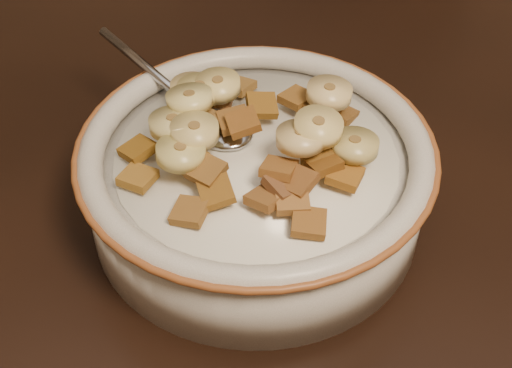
{
  "coord_description": "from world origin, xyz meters",
  "views": [
    {
      "loc": [
        -0.17,
        -0.27,
        1.12
      ],
      "look_at": [
        -0.18,
        0.08,
        0.78
      ],
      "focal_mm": 50.0,
      "sensor_mm": 36.0,
      "label": 1
    }
  ],
  "objects": [
    {
      "name": "chair",
      "position": [
        -0.1,
        0.53,
        0.52
      ],
      "size": [
        0.55,
        0.55,
        1.05
      ],
      "primitive_type": "cube",
      "rotation": [
        0.0,
        0.0,
        0.2
      ],
      "color": "black",
      "rests_on": "floor"
    },
    {
      "name": "cereal_bowl",
      "position": [
        -0.18,
        0.08,
        0.78
      ],
      "size": [
        0.23,
        0.23,
        0.05
      ],
      "primitive_type": "cylinder",
      "color": "silver",
      "rests_on": "table"
    },
    {
      "name": "milk",
      "position": [
        -0.18,
        0.08,
        0.8
      ],
      "size": [
        0.19,
        0.19,
        0.0
      ],
      "primitive_type": "cylinder",
      "color": "white",
      "rests_on": "cereal_bowl"
    },
    {
      "name": "spoon",
      "position": [
        -0.21,
        0.11,
        0.81
      ],
      "size": [
        0.07,
        0.07,
        0.01
      ],
      "primitive_type": "ellipsoid",
      "rotation": [
        0.0,
        0.0,
        3.96
      ],
      "color": "#A7ABB5",
      "rests_on": "cereal_bowl"
    },
    {
      "name": "cereal_square_0",
      "position": [
        -0.16,
        0.13,
        0.82
      ],
      "size": [
        0.03,
        0.03,
        0.01
      ],
      "primitive_type": "cube",
      "rotation": [
        0.04,
        0.08,
        2.42
      ],
      "color": "#915A22",
      "rests_on": "milk"
    },
    {
      "name": "cereal_square_1",
      "position": [
        -0.19,
        0.09,
        0.83
      ],
      "size": [
        0.03,
        0.03,
        0.01
      ],
      "primitive_type": "cube",
      "rotation": [
        -0.23,
        -0.06,
        1.87
      ],
      "color": "#945122",
      "rests_on": "milk"
    },
    {
      "name": "cereal_square_2",
      "position": [
        -0.21,
        0.04,
        0.82
      ],
      "size": [
        0.03,
        0.03,
        0.01
      ],
      "primitive_type": "cube",
      "rotation": [
        -0.19,
        -0.16,
        1.9
      ],
      "color": "brown",
      "rests_on": "milk"
    },
    {
      "name": "cereal_square_3",
      "position": [
        -0.15,
        0.02,
        0.81
      ],
      "size": [
        0.02,
        0.02,
        0.01
      ],
      "primitive_type": "cube",
      "rotation": [
        -0.09,
        -0.09,
        3.08
      ],
      "color": "brown",
      "rests_on": "milk"
    },
    {
      "name": "cereal_square_4",
      "position": [
        -0.26,
        0.05,
        0.81
      ],
      "size": [
        0.03,
        0.03,
        0.01
      ],
      "primitive_type": "cube",
      "rotation": [
        0.07,
        -0.01,
        2.75
      ],
      "color": "olive",
      "rests_on": "milk"
    },
    {
      "name": "cereal_square_5",
      "position": [
        -0.2,
        0.15,
        0.81
      ],
      "size": [
        0.03,
        0.03,
        0.01
      ],
      "primitive_type": "cube",
      "rotation": [
        -0.11,
        0.14,
        1.03
      ],
      "color": "brown",
      "rests_on": "milk"
    },
    {
      "name": "cereal_square_6",
      "position": [
        -0.26,
        0.07,
        0.81
      ],
      "size": [
        0.03,
        0.03,
        0.01
      ],
      "primitive_type": "cube",
      "rotation": [
        -0.19,
        -0.1,
        0.82
      ],
      "color": "#895D17",
      "rests_on": "milk"
    },
    {
      "name": "cereal_square_7",
      "position": [
        -0.18,
        0.03,
        0.81
      ],
      "size": [
        0.03,
        0.03,
        0.01
      ],
      "primitive_type": "cube",
      "rotation": [
        -0.2,
        0.15,
        0.89
      ],
      "color": "brown",
      "rests_on": "milk"
    },
    {
      "name": "cereal_square_8",
      "position": [
        -0.23,
        0.08,
        0.82
      ],
      "size": [
        0.02,
        0.02,
        0.01
      ],
      "primitive_type": "cube",
      "rotation": [
        0.07,
        0.0,
        1.48
      ],
      "color": "brown",
      "rests_on": "milk"
    },
    {
      "name": "cereal_square_9",
      "position": [
        -0.21,
        0.13,
        0.81
      ],
      "size": [
        0.02,
        0.02,
        0.01
      ],
      "primitive_type": "cube",
      "rotation": [
        0.02,
        -0.04,
        1.44
      ],
      "color": "brown",
      "rests_on": "milk"
    },
    {
      "name": "cereal_square_10",
      "position": [
        -0.13,
        0.12,
        0.81
      ],
      "size": [
        0.03,
        0.03,
        0.01
      ],
      "primitive_type": "cube",
      "rotation": [
        0.21,
        -0.07,
        2.58
      ],
      "color": "brown",
      "rests_on": "milk"
    },
    {
      "name": "cereal_square_11",
      "position": [
        -0.2,
        0.1,
        0.82
      ],
      "size": [
        0.03,
        0.02,
        0.01
      ],
      "primitive_type": "cube",
      "rotation": [
        0.03,
        -0.14,
        0.27
      ],
      "color": "brown",
      "rests_on": "milk"
    },
    {
      "name": "cereal_square_12",
      "position": [
        -0.14,
        0.06,
        0.82
      ],
      "size": [
        0.03,
        0.03,
        0.01
      ],
      "primitive_type": "cube",
      "rotation": [
        -0.02,
        0.14,
        2.11
      ],
      "color": "brown",
      "rests_on": "milk"
    },
    {
      "name": "cereal_square_13",
      "position": [
        -0.23,
        0.11,
        0.82
      ],
      "size": [
        0.03,
        0.03,
        0.01
      ],
      "primitive_type": "cube",
      "rotation": [
        0.22,
        0.03,
        2.13
      ],
      "color": "brown",
      "rests_on": "milk"
    },
    {
      "name": "cereal_square_14",
      "position": [
        -0.22,
        0.1,
        0.82
      ],
      "size": [
        0.03,
        0.03,
        0.01
      ],
      "primitive_type": "cube",
      "rotation": [
        -0.02,
        0.15,
        0.91
      ],
      "color": "olive",
      "rests_on": "milk"
    },
    {
      "name": "cereal_square_15",
      "position": [
        -0.16,
        0.03,
        0.82
      ],
      "size": [
        0.02,
        0.02,
        0.01
      ],
      "primitive_type": "cube",
      "rotation": [
        0.01,
        -0.15,
        1.69
      ],
      "color": "olive",
      "rests_on": "milk"
    },
    {
      "name": "cereal_square_16",
      "position": [
        -0.14,
        0.07,
        0.82
      ],
      "size": [
        0.03,
        0.03,
        0.01
      ],
      "primitive_type": "cube",
      "rotation": [
        -0.13,
        -0.16,
        2.64
      ],
      "color": "brown",
      "rests_on": "milk"
    },
    {
      "name": "cereal_square_17",
      "position": [
        -0.16,
        0.04,
        0.82
      ],
      "size": [
        0.03,
        0.03,
        0.01
      ],
      "primitive_type": "cube",
      "rotation": [
        -0.23,
        0.1,
        2.51
      ],
      "color": "brown",
      "rests_on": "milk"
    },
    {
      "name": "cereal_square_18",
      "position": [
        -0.14,
        0.09,
        0.82
      ],
      "size": [
        0.03,
        0.03,
        0.01
      ],
      "primitive_type": "cube",
      "rotation": [
        -0.16,
        0.07,
        2.16
      ],
      "color": "brown",
      "rests_on": "milk"
    },
    {
      "name": "cereal_square_19",
      "position": [
        -0.18,
        0.12,
        0.82
      ],
      "size": [
        0.02,
        0.02,
        0.01
      ],
      "primitive_type": "cube",
      "rotation": [
        0.21,
        0.14,
        0.2
      ],
      "color": "brown",
      "rests_on": "milk"
    },
    {
      "name": "cereal_square_20",
      "position": [
        -0.13,
        0.08,
        0.82
      ],
      "size": [
        0.03,
        0.03,
        0.01
      ],
      "primitive_type": "cube",
      "rotation": [
        -0.14,
        0.07,
        1.11
      ],
      "color": "#9D5120",
      "rests_on": "milk"
    },
    {
      "name": "cereal_square_21",
      "position": [
        -0.23,
        0.06,
        0.82
      ],
      "size": [
        0.03,
        0.03,
        0.01
      ],
      "primitive_type": "cube",
      "rotation": [
        -0.22,
        -0.14,
        0.88
      ],
      "color": "brown",
      "rests_on": "milk"
    },
    {
      "name": "cereal_square_22",
      "position": [
        -0.17,
        0.05,
        0.82
      ],
      "size": [
        0.02,
        0.03,
        0.01
      ],
      "primitive_type": "cube",
      "rotation": [
        0.24,
        0.03,
        2.87
      ],
      "color": "#925927",
      "rests_on": "milk"
    },
    {
      "name": "cereal_square_23",
      "position": [
        -0.15,
        0.13,
        0.81
      ],
      "size": [
        0.03,
        0.03,
        0.01
      ],
      "primitive_type": "cube",
      "rotation": [
        -0.17,
        0.03,
        2.05
      ],
      "color": "brown",
      "rests_on": "milk"
    },
    {
      "name": "cereal_square_24",
      "position": [
        -0.21,
        0.05,
        0.82
      ],
      "size": [
        0.03,
        0.03,
        0.01
      ],
      "primitive_type": "cube",
      "rotation": [
        -0.2,
        -0.04,
        2.6
      ],
      "color": "brown",
      "rests_on": "milk"
    },
    {
      "name": "cereal_square_25",
      "position": [
        -0.14,
        0.12,
        0.81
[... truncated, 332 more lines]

